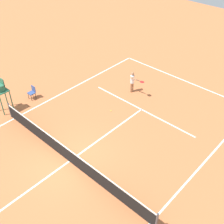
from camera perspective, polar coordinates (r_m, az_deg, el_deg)
ground_plane at (r=15.94m, az=-8.51°, el=-9.69°), size 60.00×60.00×0.00m
court_lines at (r=15.94m, az=-8.51°, el=-9.69°), size 11.00×23.23×0.01m
tennis_net at (r=15.58m, az=-8.68°, el=-8.46°), size 11.60×0.10×1.07m
player_serving at (r=20.54m, az=4.17°, el=6.27°), size 1.26×0.50×1.61m
tennis_ball at (r=19.07m, az=-0.19°, el=0.24°), size 0.07×0.07×0.07m
umpire_chair at (r=19.56m, az=-21.25°, el=4.06°), size 0.80×0.80×2.41m
courtside_chair_mid at (r=20.79m, az=-15.65°, el=3.90°), size 0.44×0.46×0.95m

